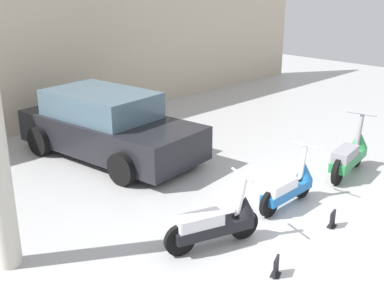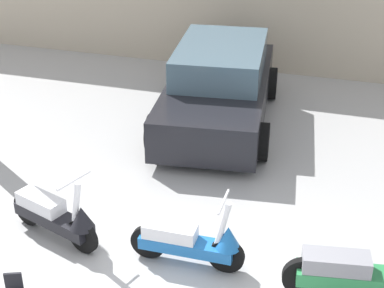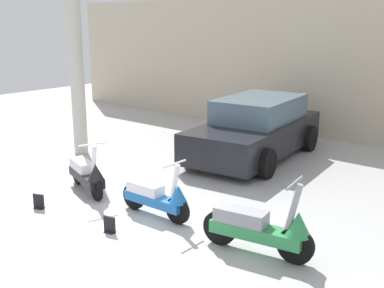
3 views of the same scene
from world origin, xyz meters
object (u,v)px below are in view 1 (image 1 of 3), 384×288
(scooter_front_center, at_px, (350,154))
(placard_near_right_scooter, at_px, (332,220))
(placard_near_left_scooter, at_px, (276,268))
(scooter_front_right, at_px, (289,186))
(car_rear_left, at_px, (108,126))
(scooter_front_left, at_px, (217,222))

(scooter_front_center, distance_m, placard_near_right_scooter, 2.32)
(scooter_front_center, height_order, placard_near_left_scooter, scooter_front_center)
(scooter_front_center, height_order, placard_near_right_scooter, scooter_front_center)
(scooter_front_right, bearing_deg, car_rear_left, 99.26)
(placard_near_left_scooter, bearing_deg, scooter_front_center, 14.80)
(placard_near_right_scooter, bearing_deg, scooter_front_center, 21.99)
(scooter_front_right, relative_size, placard_near_left_scooter, 5.48)
(scooter_front_right, height_order, placard_near_left_scooter, scooter_front_right)
(scooter_front_right, relative_size, car_rear_left, 0.34)
(placard_near_left_scooter, height_order, placard_near_right_scooter, same)
(scooter_front_left, distance_m, car_rear_left, 4.22)
(scooter_front_right, bearing_deg, placard_near_left_scooter, -150.82)
(scooter_front_left, height_order, placard_near_left_scooter, scooter_front_left)
(scooter_front_right, distance_m, car_rear_left, 4.15)
(car_rear_left, bearing_deg, placard_near_right_scooter, -0.11)
(scooter_front_left, height_order, scooter_front_center, scooter_front_center)
(scooter_front_left, bearing_deg, placard_near_left_scooter, -72.07)
(scooter_front_center, relative_size, car_rear_left, 0.38)
(scooter_front_right, distance_m, scooter_front_center, 1.99)
(car_rear_left, bearing_deg, scooter_front_right, 3.32)
(scooter_front_left, height_order, scooter_front_right, scooter_front_left)
(car_rear_left, height_order, placard_near_right_scooter, car_rear_left)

